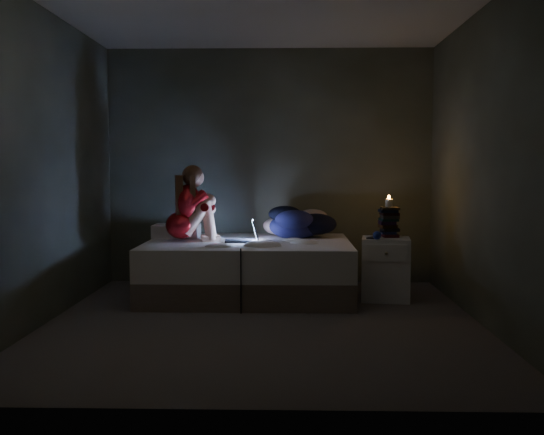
{
  "coord_description": "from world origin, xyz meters",
  "views": [
    {
      "loc": [
        0.21,
        -5.17,
        1.29
      ],
      "look_at": [
        0.05,
        1.0,
        0.8
      ],
      "focal_mm": 41.78,
      "sensor_mm": 36.0,
      "label": 1
    }
  ],
  "objects_px": {
    "candle": "(389,203)",
    "phone": "(373,238)",
    "bed": "(249,269)",
    "woman": "(181,203)",
    "laptop": "(241,230)",
    "nightstand": "(386,269)"
  },
  "relations": [
    {
      "from": "laptop",
      "to": "candle",
      "type": "xyz_separation_m",
      "value": [
        1.45,
        0.02,
        0.27
      ]
    },
    {
      "from": "bed",
      "to": "laptop",
      "type": "xyz_separation_m",
      "value": [
        -0.07,
        -0.07,
        0.39
      ]
    },
    {
      "from": "woman",
      "to": "nightstand",
      "type": "distance_m",
      "value": 2.12
    },
    {
      "from": "nightstand",
      "to": "candle",
      "type": "bearing_deg",
      "value": 76.53
    },
    {
      "from": "laptop",
      "to": "phone",
      "type": "bearing_deg",
      "value": -9.96
    },
    {
      "from": "nightstand",
      "to": "candle",
      "type": "xyz_separation_m",
      "value": [
        0.04,
        0.1,
        0.64
      ]
    },
    {
      "from": "bed",
      "to": "candle",
      "type": "height_order",
      "value": "candle"
    },
    {
      "from": "candle",
      "to": "phone",
      "type": "relative_size",
      "value": 0.57
    },
    {
      "from": "nightstand",
      "to": "candle",
      "type": "height_order",
      "value": "candle"
    },
    {
      "from": "woman",
      "to": "laptop",
      "type": "distance_m",
      "value": 0.66
    },
    {
      "from": "laptop",
      "to": "candle",
      "type": "distance_m",
      "value": 1.48
    },
    {
      "from": "woman",
      "to": "phone",
      "type": "xyz_separation_m",
      "value": [
        1.89,
        -0.18,
        -0.32
      ]
    },
    {
      "from": "candle",
      "to": "phone",
      "type": "distance_m",
      "value": 0.4
    },
    {
      "from": "woman",
      "to": "phone",
      "type": "height_order",
      "value": "woman"
    },
    {
      "from": "bed",
      "to": "candle",
      "type": "relative_size",
      "value": 25.23
    },
    {
      "from": "laptop",
      "to": "nightstand",
      "type": "distance_m",
      "value": 1.46
    },
    {
      "from": "bed",
      "to": "phone",
      "type": "bearing_deg",
      "value": -9.94
    },
    {
      "from": "bed",
      "to": "laptop",
      "type": "height_order",
      "value": "laptop"
    },
    {
      "from": "candle",
      "to": "woman",
      "type": "bearing_deg",
      "value": 179.52
    },
    {
      "from": "candle",
      "to": "laptop",
      "type": "bearing_deg",
      "value": -179.31
    },
    {
      "from": "woman",
      "to": "candle",
      "type": "relative_size",
      "value": 9.54
    },
    {
      "from": "bed",
      "to": "candle",
      "type": "xyz_separation_m",
      "value": [
        1.38,
        -0.05,
        0.67
      ]
    }
  ]
}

